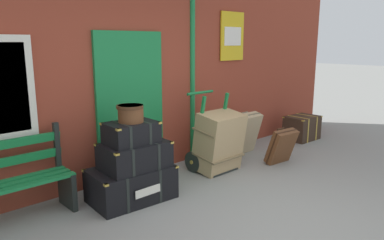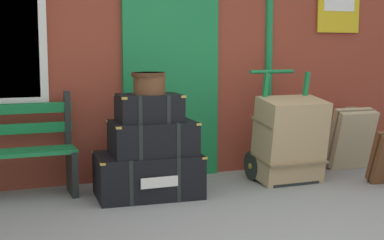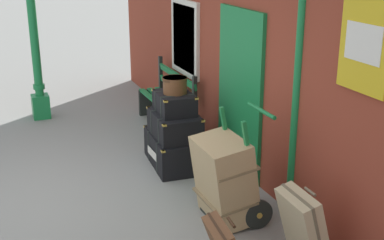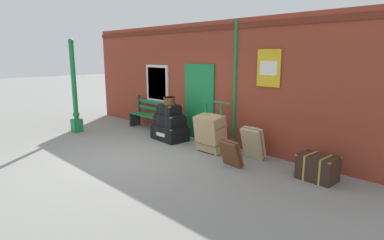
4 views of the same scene
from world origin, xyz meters
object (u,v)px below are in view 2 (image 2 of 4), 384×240
at_px(round_hatbox, 149,82).
at_px(porters_trolley, 281,155).
at_px(steamer_trunk_base, 148,175).
at_px(suitcase_tan, 351,139).
at_px(steamer_trunk_middle, 153,138).
at_px(steamer_trunk_top, 149,108).
at_px(large_brown_trunk, 290,140).

relative_size(round_hatbox, porters_trolley, 0.27).
relative_size(steamer_trunk_base, suitcase_tan, 1.41).
distance_m(steamer_trunk_base, steamer_trunk_middle, 0.37).
xyz_separation_m(round_hatbox, suitcase_tan, (2.59, 0.28, -0.75)).
height_order(steamer_trunk_top, suitcase_tan, steamer_trunk_top).
relative_size(steamer_trunk_middle, suitcase_tan, 1.12).
distance_m(steamer_trunk_middle, steamer_trunk_top, 0.29).
relative_size(steamer_trunk_top, round_hatbox, 1.95).
distance_m(large_brown_trunk, suitcase_tan, 1.08).
relative_size(round_hatbox, large_brown_trunk, 0.35).
bearing_deg(suitcase_tan, steamer_trunk_middle, -173.40).
xyz_separation_m(porters_trolley, suitcase_tan, (1.03, 0.13, 0.10)).
bearing_deg(steamer_trunk_top, suitcase_tan, 6.25).
relative_size(porters_trolley, suitcase_tan, 1.60).
relative_size(steamer_trunk_top, large_brown_trunk, 0.68).
xyz_separation_m(steamer_trunk_base, porters_trolley, (1.57, 0.14, 0.06)).
height_order(steamer_trunk_base, round_hatbox, round_hatbox).
xyz_separation_m(steamer_trunk_top, round_hatbox, (0.01, 0.01, 0.25)).
bearing_deg(round_hatbox, steamer_trunk_base, 150.94).
relative_size(large_brown_trunk, suitcase_tan, 1.25).
bearing_deg(large_brown_trunk, round_hatbox, 178.98).
bearing_deg(steamer_trunk_middle, porters_trolley, 6.17).
bearing_deg(suitcase_tan, large_brown_trunk, -163.55).
distance_m(steamer_trunk_top, large_brown_trunk, 1.61).
relative_size(round_hatbox, suitcase_tan, 0.43).
xyz_separation_m(steamer_trunk_middle, porters_trolley, (1.53, 0.17, -0.31)).
height_order(porters_trolley, large_brown_trunk, porters_trolley).
bearing_deg(porters_trolley, suitcase_tan, 7.24).
bearing_deg(suitcase_tan, porters_trolley, -172.76).
xyz_separation_m(steamer_trunk_top, suitcase_tan, (2.59, 0.28, -0.50)).
bearing_deg(steamer_trunk_middle, large_brown_trunk, -0.33).
bearing_deg(steamer_trunk_base, round_hatbox, -29.06).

